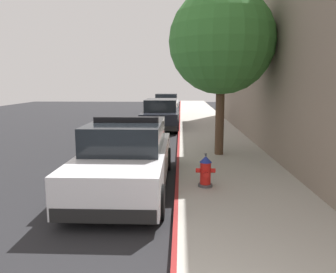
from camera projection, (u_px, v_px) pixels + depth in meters
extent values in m
cube|color=#232326|center=(57.00, 152.00, 12.35)|extent=(28.08, 60.00, 0.20)
cube|color=#ADA89E|center=(219.00, 149.00, 12.09)|extent=(2.89, 60.00, 0.14)
cube|color=maroon|center=(178.00, 149.00, 12.15)|extent=(0.08, 60.00, 0.14)
cube|color=gray|center=(335.00, 58.00, 11.78)|extent=(5.16, 23.79, 6.64)
cube|color=black|center=(262.00, 48.00, 11.82)|extent=(0.06, 1.30, 1.10)
cube|color=black|center=(233.00, 60.00, 18.39)|extent=(0.06, 1.30, 1.10)
cube|color=white|center=(126.00, 165.00, 7.74)|extent=(1.84, 4.80, 0.76)
cube|color=black|center=(127.00, 135.00, 7.78)|extent=(1.64, 2.50, 0.60)
cube|color=black|center=(104.00, 215.00, 5.47)|extent=(1.76, 0.16, 0.24)
cube|color=black|center=(139.00, 154.00, 10.09)|extent=(1.76, 0.16, 0.24)
cylinder|color=black|center=(106.00, 159.00, 9.49)|extent=(0.22, 0.64, 0.64)
cylinder|color=black|center=(167.00, 159.00, 9.42)|extent=(0.22, 0.64, 0.64)
cylinder|color=black|center=(65.00, 200.00, 6.14)|extent=(0.22, 0.64, 0.64)
cylinder|color=black|center=(158.00, 202.00, 6.07)|extent=(0.22, 0.64, 0.64)
cube|color=black|center=(126.00, 120.00, 7.67)|extent=(1.48, 0.20, 0.12)
cube|color=red|center=(111.00, 119.00, 7.68)|extent=(0.44, 0.18, 0.11)
cube|color=#1E33E0|center=(141.00, 120.00, 7.66)|extent=(0.44, 0.18, 0.11)
cube|color=black|center=(161.00, 118.00, 17.86)|extent=(1.84, 4.80, 0.76)
cube|color=black|center=(161.00, 105.00, 17.90)|extent=(1.64, 2.50, 0.60)
cube|color=black|center=(158.00, 128.00, 15.60)|extent=(1.76, 0.16, 0.24)
cube|color=black|center=(163.00, 118.00, 20.21)|extent=(1.76, 0.16, 0.24)
cylinder|color=black|center=(148.00, 119.00, 19.61)|extent=(0.22, 0.64, 0.64)
cylinder|color=black|center=(177.00, 119.00, 19.55)|extent=(0.22, 0.64, 0.64)
cylinder|color=black|center=(142.00, 127.00, 16.26)|extent=(0.22, 0.64, 0.64)
cylinder|color=black|center=(177.00, 127.00, 16.20)|extent=(0.22, 0.64, 0.64)
cube|color=#B2B5BA|center=(167.00, 106.00, 26.46)|extent=(1.84, 4.80, 0.76)
cube|color=black|center=(167.00, 97.00, 26.50)|extent=(1.64, 2.50, 0.60)
cube|color=black|center=(165.00, 112.00, 24.20)|extent=(1.76, 0.16, 0.24)
cube|color=black|center=(168.00, 107.00, 28.81)|extent=(1.76, 0.16, 0.24)
cylinder|color=black|center=(157.00, 108.00, 28.22)|extent=(0.22, 0.64, 0.64)
cylinder|color=black|center=(178.00, 108.00, 28.15)|extent=(0.22, 0.64, 0.64)
cylinder|color=black|center=(154.00, 111.00, 24.86)|extent=(0.22, 0.64, 0.64)
cylinder|color=black|center=(177.00, 111.00, 24.80)|extent=(0.22, 0.64, 0.64)
cylinder|color=#4C4C51|center=(205.00, 185.00, 7.54)|extent=(0.32, 0.32, 0.06)
cylinder|color=red|center=(205.00, 173.00, 7.49)|extent=(0.24, 0.24, 0.50)
cone|color=navy|center=(206.00, 159.00, 7.44)|extent=(0.28, 0.28, 0.14)
cylinder|color=#4C4C51|center=(206.00, 155.00, 7.42)|extent=(0.05, 0.05, 0.06)
cylinder|color=red|center=(198.00, 170.00, 7.49)|extent=(0.10, 0.10, 0.10)
cylinder|color=red|center=(213.00, 171.00, 7.47)|extent=(0.10, 0.10, 0.10)
cylinder|color=red|center=(206.00, 175.00, 7.31)|extent=(0.13, 0.12, 0.13)
cylinder|color=brown|center=(220.00, 117.00, 10.71)|extent=(0.28, 0.28, 2.43)
sphere|color=#387A33|center=(222.00, 41.00, 10.32)|extent=(3.29, 3.29, 3.29)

